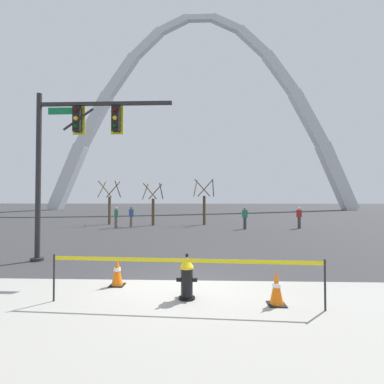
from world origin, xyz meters
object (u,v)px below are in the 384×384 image
(traffic_cone_mid_sidewalk, at_px, (117,272))
(pedestrian_walking_left, at_px, (116,217))
(monument_arch, at_px, (200,120))
(pedestrian_near_trees, at_px, (245,218))
(traffic_cone_by_hydrant, at_px, (276,288))
(pedestrian_standing_center, at_px, (299,217))
(fire_hydrant, at_px, (187,278))
(pedestrian_walking_right, at_px, (131,217))
(traffic_signal_gantry, at_px, (70,147))

(traffic_cone_mid_sidewalk, height_order, pedestrian_walking_left, pedestrian_walking_left)
(monument_arch, height_order, pedestrian_near_trees, monument_arch)
(traffic_cone_by_hydrant, xyz_separation_m, pedestrian_near_trees, (1.55, 14.54, 0.46))
(pedestrian_standing_center, xyz_separation_m, pedestrian_near_trees, (-4.09, -0.60, 0.00))
(monument_arch, bearing_deg, pedestrian_standing_center, -77.40)
(fire_hydrant, relative_size, pedestrian_near_trees, 0.62)
(monument_arch, relative_size, pedestrian_walking_left, 38.27)
(monument_arch, distance_m, pedestrian_near_trees, 39.07)
(monument_arch, bearing_deg, pedestrian_near_trees, -84.14)
(pedestrian_walking_right, bearing_deg, traffic_cone_by_hydrant, -65.69)
(traffic_signal_gantry, distance_m, pedestrian_standing_center, 16.71)
(fire_hydrant, xyz_separation_m, traffic_signal_gantry, (-4.39, 3.60, 3.60))
(traffic_signal_gantry, relative_size, pedestrian_walking_right, 3.77)
(traffic_cone_mid_sidewalk, distance_m, pedestrian_walking_right, 14.84)
(traffic_cone_mid_sidewalk, bearing_deg, pedestrian_near_trees, 68.66)
(traffic_signal_gantry, bearing_deg, pedestrian_walking_right, 93.80)
(pedestrian_walking_left, bearing_deg, traffic_cone_by_hydrant, -61.70)
(traffic_cone_by_hydrant, xyz_separation_m, pedestrian_walking_left, (-8.01, 14.88, 0.46))
(traffic_cone_by_hydrant, distance_m, pedestrian_near_trees, 14.63)
(traffic_cone_mid_sidewalk, distance_m, monument_arch, 51.47)
(pedestrian_walking_right, xyz_separation_m, pedestrian_near_trees, (8.59, -1.05, 0.00))
(traffic_cone_by_hydrant, bearing_deg, fire_hydrant, 171.36)
(monument_arch, bearing_deg, pedestrian_walking_right, -98.40)
(traffic_cone_by_hydrant, distance_m, pedestrian_walking_left, 16.90)
(traffic_signal_gantry, distance_m, monument_arch, 47.85)
(traffic_cone_by_hydrant, relative_size, pedestrian_standing_center, 0.46)
(monument_arch, bearing_deg, pedestrian_walking_left, -99.79)
(pedestrian_standing_center, bearing_deg, pedestrian_near_trees, -171.68)
(monument_arch, distance_m, pedestrian_standing_center, 39.13)
(traffic_cone_by_hydrant, xyz_separation_m, traffic_cone_mid_sidewalk, (-3.69, 1.14, 0.00))
(fire_hydrant, relative_size, pedestrian_standing_center, 0.62)
(traffic_signal_gantry, distance_m, pedestrian_walking_right, 12.18)
(fire_hydrant, height_order, traffic_cone_mid_sidewalk, fire_hydrant)
(pedestrian_walking_left, bearing_deg, fire_hydrant, -67.19)
(traffic_cone_mid_sidewalk, bearing_deg, pedestrian_walking_left, 107.48)
(pedestrian_walking_left, xyz_separation_m, pedestrian_standing_center, (13.65, 0.27, 0.00))
(fire_hydrant, height_order, monument_arch, monument_arch)
(pedestrian_walking_right, bearing_deg, pedestrian_near_trees, -6.97)
(traffic_cone_by_hydrant, height_order, pedestrian_near_trees, pedestrian_near_trees)
(traffic_cone_by_hydrant, height_order, monument_arch, monument_arch)
(pedestrian_standing_center, relative_size, pedestrian_walking_right, 1.00)
(traffic_cone_mid_sidewalk, xyz_separation_m, monument_arch, (1.65, 48.36, 17.54))
(traffic_cone_mid_sidewalk, height_order, pedestrian_near_trees, pedestrian_near_trees)
(traffic_signal_gantry, bearing_deg, traffic_cone_mid_sidewalk, -46.74)
(pedestrian_standing_center, bearing_deg, traffic_cone_mid_sidewalk, -123.68)
(pedestrian_near_trees, bearing_deg, traffic_cone_by_hydrant, -96.08)
(fire_hydrant, xyz_separation_m, pedestrian_near_trees, (3.42, 14.26, 0.35))
(monument_arch, bearing_deg, traffic_signal_gantry, -95.30)
(traffic_signal_gantry, height_order, pedestrian_walking_right, traffic_signal_gantry)
(fire_hydrant, height_order, pedestrian_walking_right, pedestrian_walking_right)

